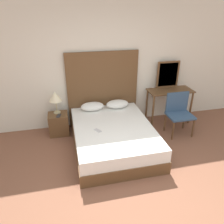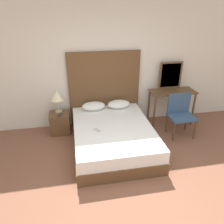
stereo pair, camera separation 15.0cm
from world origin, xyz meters
The scene contains 13 objects.
ground_plane centered at (0.00, 0.00, 0.00)m, with size 16.00×16.00×0.00m, color brown.
wall_back centered at (0.00, 2.55, 1.35)m, with size 10.00×0.06×2.70m.
bed centered at (0.02, 1.48, 0.23)m, with size 1.48×1.95×0.46m.
headboard centered at (0.02, 2.48, 0.83)m, with size 1.56×0.05×1.66m.
pillow_left centered at (-0.25, 2.26, 0.55)m, with size 0.50×0.30×0.18m.
pillow_right centered at (0.30, 2.26, 0.55)m, with size 0.50×0.30×0.18m.
phone_on_bed centered at (-0.29, 1.38, 0.47)m, with size 0.14×0.16×0.01m.
nightstand centered at (-0.99, 2.22, 0.23)m, with size 0.40×0.36×0.46m.
table_lamp centered at (-1.00, 2.29, 0.83)m, with size 0.27×0.27×0.47m.
phone_on_nightstand centered at (-0.97, 2.13, 0.47)m, with size 0.12×0.16×0.01m.
vanity_desk centered at (1.52, 2.20, 0.64)m, with size 1.00×0.46×0.79m.
vanity_mirror centered at (1.52, 2.41, 1.09)m, with size 0.53×0.03×0.60m.
chair centered at (1.50, 1.71, 0.51)m, with size 0.52×0.43×0.88m.
Camera 2 is at (-0.65, -2.02, 2.53)m, focal length 35.00 mm.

